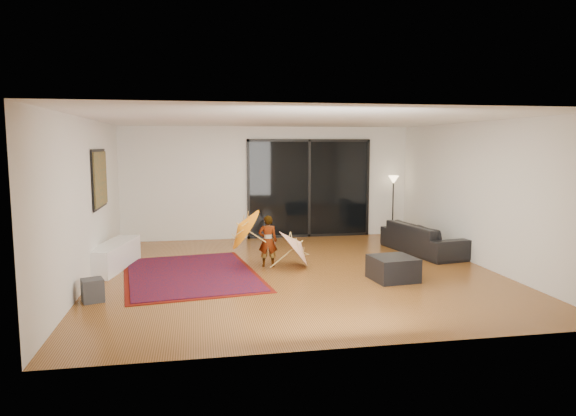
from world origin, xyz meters
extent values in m
plane|color=#985929|center=(0.00, 0.00, 0.00)|extent=(7.00, 7.00, 0.00)
plane|color=white|center=(0.00, 0.00, 2.70)|extent=(7.00, 7.00, 0.00)
plane|color=silver|center=(0.00, 3.50, 1.35)|extent=(7.00, 0.00, 7.00)
plane|color=silver|center=(0.00, -3.50, 1.35)|extent=(7.00, 0.00, 7.00)
plane|color=silver|center=(-3.50, 0.00, 1.35)|extent=(0.00, 7.00, 7.00)
plane|color=silver|center=(3.50, 0.00, 1.35)|extent=(0.00, 7.00, 7.00)
cube|color=black|center=(1.00, 3.47, 1.20)|extent=(3.00, 0.04, 2.40)
cube|color=black|center=(1.00, 3.45, 2.37)|extent=(3.06, 0.06, 0.06)
cube|color=black|center=(1.00, 3.45, 0.03)|extent=(3.06, 0.06, 0.06)
cube|color=black|center=(1.00, 3.45, 1.20)|extent=(0.06, 0.06, 2.40)
cube|color=black|center=(-3.48, 1.00, 1.65)|extent=(0.02, 1.28, 1.08)
cube|color=#20513E|center=(-3.46, 1.00, 1.65)|extent=(0.03, 1.18, 0.98)
cube|color=white|center=(-3.25, 0.85, 0.24)|extent=(0.78, 1.77, 0.48)
cube|color=#424244|center=(-3.25, -1.18, 0.17)|extent=(0.37, 0.37, 0.33)
cube|color=#570E07|center=(-1.86, 0.16, 0.01)|extent=(2.64, 3.41, 0.01)
cube|color=#650911|center=(-1.86, 0.16, 0.01)|extent=(2.46, 3.23, 0.02)
imported|color=black|center=(2.95, 1.16, 0.31)|extent=(1.18, 2.22, 0.62)
cube|color=black|center=(1.50, -0.82, 0.20)|extent=(0.77, 0.77, 0.40)
cylinder|color=black|center=(3.10, 3.25, 0.01)|extent=(0.26, 0.26, 0.03)
cylinder|color=black|center=(3.10, 3.25, 0.69)|extent=(0.03, 0.03, 1.38)
cone|color=#FFD899|center=(3.10, 3.25, 1.40)|extent=(0.26, 0.26, 0.20)
imported|color=#999999|center=(-0.44, 0.53, 0.48)|extent=(0.38, 0.28, 0.97)
cone|color=orange|center=(-0.99, 0.48, 0.73)|extent=(0.62, 0.85, 0.80)
cylinder|color=tan|center=(-0.99, 0.48, 0.40)|extent=(0.43, 0.02, 0.30)
cylinder|color=tan|center=(-0.99, 0.48, 0.84)|extent=(0.05, 0.02, 0.05)
cone|color=silver|center=(0.16, 0.38, 0.51)|extent=(0.67, 0.83, 0.77)
cylinder|color=tan|center=(0.16, 0.38, 0.13)|extent=(0.45, 0.02, 0.36)
cylinder|color=tan|center=(0.16, 0.38, 0.62)|extent=(0.05, 0.02, 0.05)
camera|label=1|loc=(-1.74, -8.81, 2.27)|focal=32.00mm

